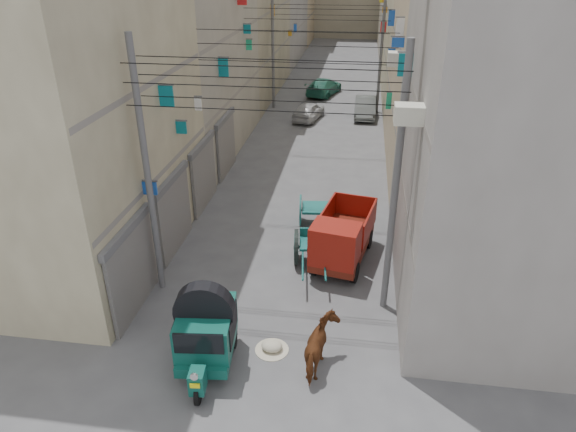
% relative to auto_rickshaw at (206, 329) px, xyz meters
% --- Properties ---
extents(building_row_left, '(8.00, 62.00, 14.00)m').
position_rel_auto_rickshaw_xyz_m(building_row_left, '(-6.89, 31.32, 5.34)').
color(building_row_left, '#BEB490').
rests_on(building_row_left, ground).
extents(building_row_right, '(8.00, 62.00, 14.00)m').
position_rel_auto_rickshaw_xyz_m(building_row_right, '(9.10, 31.32, 5.34)').
color(building_row_right, gray).
rests_on(building_row_right, ground).
extents(shutters_left, '(0.18, 14.40, 2.88)m').
position_rel_auto_rickshaw_xyz_m(shutters_left, '(-2.81, 7.57, 0.37)').
color(shutters_left, '#4C4C51').
rests_on(shutters_left, ground).
extents(signboards, '(8.22, 40.52, 5.67)m').
position_rel_auto_rickshaw_xyz_m(signboards, '(1.10, 18.85, 2.31)').
color(signboards, orange).
rests_on(signboards, ground).
extents(ac_units, '(0.70, 6.55, 3.35)m').
position_rel_auto_rickshaw_xyz_m(ac_units, '(4.76, 4.86, 6.31)').
color(ac_units, beige).
rests_on(ac_units, ground).
extents(utility_poles, '(7.40, 22.20, 8.00)m').
position_rel_auto_rickshaw_xyz_m(utility_poles, '(1.11, 14.19, 2.88)').
color(utility_poles, '#58575A').
rests_on(utility_poles, ground).
extents(overhead_cables, '(7.40, 22.52, 1.12)m').
position_rel_auto_rickshaw_xyz_m(overhead_cables, '(1.11, 11.59, 5.64)').
color(overhead_cables, black).
rests_on(overhead_cables, ground).
extents(auto_rickshaw, '(1.74, 2.77, 1.91)m').
position_rel_auto_rickshaw_xyz_m(auto_rickshaw, '(0.00, 0.00, 0.00)').
color(auto_rickshaw, black).
rests_on(auto_rickshaw, ground).
extents(tonga_cart, '(1.45, 2.90, 1.26)m').
position_rel_auto_rickshaw_xyz_m(tonga_cart, '(2.27, 5.34, -0.46)').
color(tonga_cart, black).
rests_on(tonga_cart, ground).
extents(mini_truck, '(2.24, 3.81, 2.01)m').
position_rel_auto_rickshaw_xyz_m(mini_truck, '(3.23, 5.27, -0.16)').
color(mini_truck, black).
rests_on(mini_truck, ground).
extents(second_cart, '(1.55, 1.40, 1.26)m').
position_rel_auto_rickshaw_xyz_m(second_cart, '(2.16, 8.24, -0.45)').
color(second_cart, '#155E59').
rests_on(second_cart, ground).
extents(feed_sack, '(0.59, 0.47, 0.29)m').
position_rel_auto_rickshaw_xyz_m(feed_sack, '(1.60, 0.70, -0.98)').
color(feed_sack, beige).
rests_on(feed_sack, ground).
extents(horse, '(0.89, 1.73, 1.41)m').
position_rel_auto_rickshaw_xyz_m(horse, '(3.00, 0.19, -0.42)').
color(horse, brown).
rests_on(horse, ground).
extents(distant_car_white, '(2.09, 3.66, 1.17)m').
position_rel_auto_rickshaw_xyz_m(distant_car_white, '(0.27, 22.68, -0.54)').
color(distant_car_white, '#B2B2B2').
rests_on(distant_car_white, ground).
extents(distant_car_grey, '(1.35, 3.88, 1.28)m').
position_rel_auto_rickshaw_xyz_m(distant_car_grey, '(3.91, 23.90, -0.48)').
color(distant_car_grey, '#535856').
rests_on(distant_car_grey, ground).
extents(distant_car_green, '(2.83, 4.61, 1.25)m').
position_rel_auto_rickshaw_xyz_m(distant_car_green, '(0.71, 29.36, -0.50)').
color(distant_car_green, '#236651').
rests_on(distant_car_green, ground).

